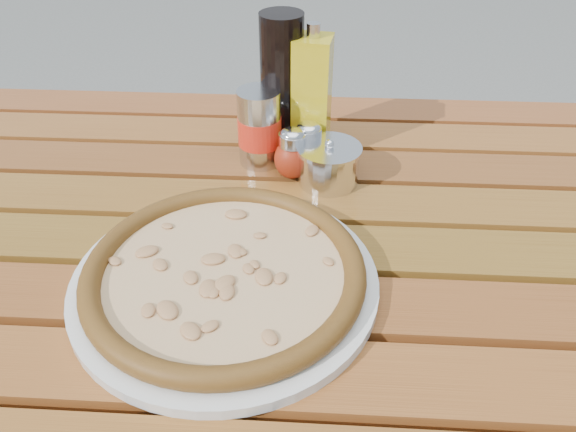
# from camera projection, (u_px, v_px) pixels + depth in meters

# --- Properties ---
(table) EXTENTS (1.40, 0.90, 0.75)m
(table) POSITION_uv_depth(u_px,v_px,m) (287.00, 286.00, 0.77)
(table) COLOR #381F0C
(table) RESTS_ON ground
(plate) EXTENTS (0.47, 0.47, 0.01)m
(plate) POSITION_uv_depth(u_px,v_px,m) (225.00, 281.00, 0.66)
(plate) COLOR silver
(plate) RESTS_ON table
(pizza) EXTENTS (0.46, 0.46, 0.03)m
(pizza) POSITION_uv_depth(u_px,v_px,m) (224.00, 272.00, 0.65)
(pizza) COLOR beige
(pizza) RESTS_ON plate
(pepper_shaker) EXTENTS (0.07, 0.07, 0.08)m
(pepper_shaker) POSITION_uv_depth(u_px,v_px,m) (292.00, 154.00, 0.84)
(pepper_shaker) COLOR #A12A12
(pepper_shaker) RESTS_ON table
(oregano_shaker) EXTENTS (0.06, 0.06, 0.08)m
(oregano_shaker) POSITION_uv_depth(u_px,v_px,m) (308.00, 148.00, 0.85)
(oregano_shaker) COLOR #39411A
(oregano_shaker) RESTS_ON table
(dark_bottle) EXTENTS (0.08, 0.08, 0.22)m
(dark_bottle) POSITION_uv_depth(u_px,v_px,m) (282.00, 86.00, 0.86)
(dark_bottle) COLOR black
(dark_bottle) RESTS_ON table
(soda_can) EXTENTS (0.07, 0.07, 0.12)m
(soda_can) POSITION_uv_depth(u_px,v_px,m) (260.00, 128.00, 0.86)
(soda_can) COLOR silver
(soda_can) RESTS_ON table
(olive_oil_cruet) EXTENTS (0.06, 0.06, 0.21)m
(olive_oil_cruet) POSITION_uv_depth(u_px,v_px,m) (312.00, 98.00, 0.86)
(olive_oil_cruet) COLOR gold
(olive_oil_cruet) RESTS_ON table
(parmesan_tin) EXTENTS (0.12, 0.12, 0.07)m
(parmesan_tin) POSITION_uv_depth(u_px,v_px,m) (329.00, 164.00, 0.83)
(parmesan_tin) COLOR silver
(parmesan_tin) RESTS_ON table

